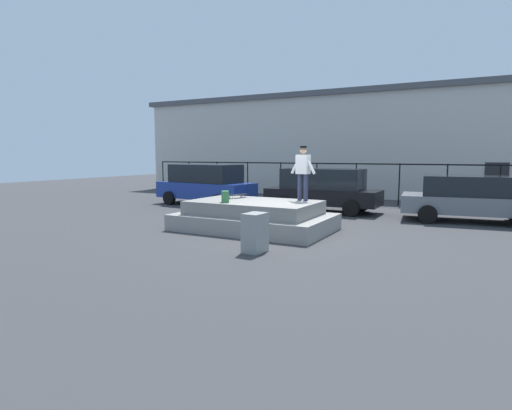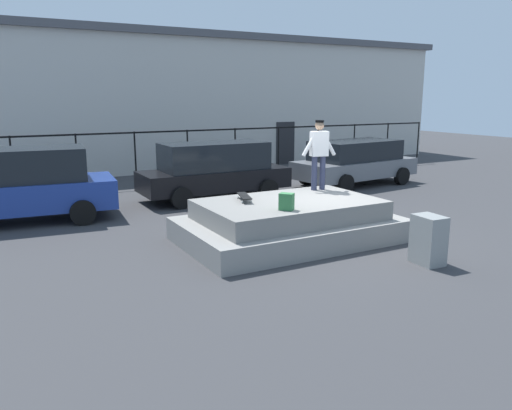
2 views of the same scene
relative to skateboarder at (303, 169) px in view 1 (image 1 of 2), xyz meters
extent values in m
plane|color=#38383A|center=(-0.40, -0.99, -1.90)|extent=(60.00, 60.00, 0.00)
cube|color=gray|center=(-1.32, -0.77, -1.65)|extent=(4.76, 2.95, 0.50)
cube|color=gray|center=(-1.32, -0.77, -1.19)|extent=(3.90, 2.42, 0.42)
cylinder|color=#2D334C|center=(0.11, -0.02, -0.56)|extent=(0.14, 0.14, 0.84)
cylinder|color=#2D334C|center=(-0.11, 0.02, -0.56)|extent=(0.14, 0.14, 0.84)
cube|color=silver|center=(0.00, 0.00, 0.16)|extent=(0.45, 0.31, 0.60)
cylinder|color=silver|center=(0.25, -0.05, 0.14)|extent=(0.40, 0.16, 0.58)
cylinder|color=silver|center=(-0.25, 0.05, 0.14)|extent=(0.40, 0.16, 0.58)
sphere|color=tan|center=(0.00, 0.00, 0.60)|extent=(0.22, 0.22, 0.22)
cylinder|color=black|center=(0.00, 0.00, 0.70)|extent=(0.24, 0.24, 0.05)
cube|color=black|center=(-2.21, -0.30, -0.88)|extent=(0.43, 0.84, 0.02)
cylinder|color=silver|center=(-2.04, -0.07, -0.96)|extent=(0.05, 0.06, 0.06)
cylinder|color=silver|center=(-2.23, -0.01, -0.96)|extent=(0.05, 0.06, 0.06)
cylinder|color=silver|center=(-2.20, -0.58, -0.96)|extent=(0.05, 0.06, 0.06)
cylinder|color=silver|center=(-2.39, -0.52, -0.96)|extent=(0.05, 0.06, 0.06)
cube|color=#33723F|center=(-1.90, -1.55, -0.81)|extent=(0.33, 0.34, 0.35)
cube|color=navy|center=(-6.51, 3.99, -1.21)|extent=(4.88, 2.29, 0.75)
cube|color=black|center=(-6.51, 3.99, -0.42)|extent=(3.45, 1.93, 0.84)
cylinder|color=black|center=(-7.88, 5.07, -1.58)|extent=(0.66, 0.28, 0.64)
cylinder|color=black|center=(-8.06, 3.20, -1.58)|extent=(0.66, 0.28, 0.64)
cylinder|color=black|center=(-4.96, 4.78, -1.58)|extent=(0.66, 0.28, 0.64)
cylinder|color=black|center=(-5.14, 2.91, -1.58)|extent=(0.66, 0.28, 0.64)
cube|color=black|center=(-0.86, 4.35, -1.27)|extent=(4.67, 1.73, 0.62)
cube|color=black|center=(-0.86, 4.35, -0.54)|extent=(3.27, 1.52, 0.84)
cylinder|color=black|center=(-2.31, 5.22, -1.58)|extent=(0.64, 0.22, 0.64)
cylinder|color=black|center=(-2.30, 3.46, -1.58)|extent=(0.64, 0.22, 0.64)
cylinder|color=black|center=(0.58, 5.23, -1.58)|extent=(0.64, 0.22, 0.64)
cylinder|color=black|center=(0.59, 3.47, -1.58)|extent=(0.64, 0.22, 0.64)
cube|color=slate|center=(4.69, 4.23, -1.28)|extent=(4.86, 2.43, 0.61)
cube|color=black|center=(4.69, 4.23, -0.63)|extent=(3.44, 2.05, 0.70)
cylinder|color=black|center=(3.15, 5.05, -1.58)|extent=(0.66, 0.29, 0.64)
cylinder|color=black|center=(3.36, 3.09, -1.58)|extent=(0.66, 0.29, 0.64)
cube|color=gray|center=(0.15, -3.44, -1.43)|extent=(0.47, 0.62, 0.96)
cylinder|color=black|center=(-12.40, 7.82, -0.92)|extent=(0.06, 0.06, 1.96)
cylinder|color=black|center=(-10.40, 7.82, -0.92)|extent=(0.06, 0.06, 1.96)
cylinder|color=black|center=(-8.40, 7.82, -0.92)|extent=(0.06, 0.06, 1.96)
cylinder|color=black|center=(-6.40, 7.82, -0.92)|extent=(0.06, 0.06, 1.96)
cylinder|color=black|center=(-4.40, 7.82, -0.92)|extent=(0.06, 0.06, 1.96)
cylinder|color=black|center=(-2.40, 7.82, -0.92)|extent=(0.06, 0.06, 1.96)
cylinder|color=black|center=(-0.40, 7.82, -0.92)|extent=(0.06, 0.06, 1.96)
cylinder|color=black|center=(1.60, 7.82, -0.92)|extent=(0.06, 0.06, 1.96)
cylinder|color=black|center=(3.60, 7.82, -0.92)|extent=(0.06, 0.06, 1.96)
cylinder|color=black|center=(5.60, 7.82, -0.92)|extent=(0.06, 0.06, 1.96)
cube|color=black|center=(-0.40, 7.82, 0.02)|extent=(24.00, 0.04, 0.06)
cube|color=beige|center=(-0.40, 14.07, 0.91)|extent=(29.68, 7.36, 5.62)
cube|color=#4C4C51|center=(-0.40, 14.07, 3.87)|extent=(30.28, 7.72, 0.30)
cube|color=#262628|center=(5.54, 10.38, -0.90)|extent=(1.00, 0.06, 2.00)
camera|label=1|loc=(4.92, -12.24, 0.45)|focal=29.42mm
camera|label=2|loc=(-7.26, -10.01, 1.29)|focal=35.28mm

